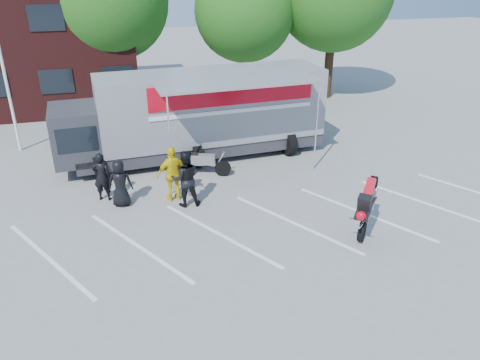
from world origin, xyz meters
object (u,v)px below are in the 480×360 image
spectator_hivis (173,174)px  tree_left (109,1)px  flagpole (2,28)px  transporter_truck (202,156)px  tree_mid (245,12)px  parked_motorcycle (205,175)px  spectator_leather_c (185,179)px  stunt_bike_rider (366,231)px  spectator_leather_b (102,177)px  spectator_leather_a (120,183)px

spectator_hivis → tree_left: bearing=-93.4°
flagpole → transporter_truck: bearing=-20.9°
tree_mid → tree_left: bearing=171.9°
parked_motorcycle → spectator_leather_c: size_ratio=1.07×
spectator_hivis → parked_motorcycle: bearing=-138.2°
stunt_bike_rider → spectator_hivis: spectator_hivis is taller
tree_mid → spectator_leather_b: size_ratio=4.50×
parked_motorcycle → transporter_truck: bearing=11.8°
tree_mid → parked_motorcycle: tree_mid is taller
spectator_leather_a → transporter_truck: bearing=-123.8°
parked_motorcycle → spectator_hivis: size_ratio=1.07×
tree_left → spectator_leather_a: tree_left is taller
parked_motorcycle → tree_left: bearing=34.2°
tree_mid → transporter_truck: (-4.08, -7.74, -4.94)m
parked_motorcycle → spectator_leather_a: spectator_leather_a is taller
flagpole → spectator_leather_b: bearing=-61.0°
parked_motorcycle → spectator_leather_a: 3.63m
tree_left → spectator_leather_b: size_ratio=5.06×
stunt_bike_rider → spectator_hivis: (-5.25, 3.64, 0.96)m
stunt_bike_rider → spectator_leather_b: bearing=-167.7°
transporter_truck → spectator_leather_b: size_ratio=6.44×
spectator_leather_b → spectator_leather_c: (2.64, -1.13, 0.11)m
spectator_leather_a → spectator_leather_c: size_ratio=0.84×
stunt_bike_rider → spectator_leather_a: 7.95m
tree_mid → spectator_leather_a: size_ratio=4.74×
transporter_truck → spectator_hivis: size_ratio=5.72×
spectator_leather_b → spectator_hivis: bearing=-177.2°
spectator_leather_a → tree_mid: bearing=-113.7°
tree_mid → spectator_leather_c: (-5.42, -11.88, -3.98)m
tree_mid → spectator_leather_c: tree_mid is taller
transporter_truck → spectator_leather_b: (-3.98, -3.01, 0.85)m
flagpole → spectator_leather_b: flagpole is taller
transporter_truck → parked_motorcycle: bearing=-102.0°
flagpole → tree_left: bearing=54.7°
transporter_truck → spectator_leather_a: bearing=-137.1°
transporter_truck → tree_left: bearing=105.0°
transporter_truck → spectator_leather_a: (-3.42, -3.59, 0.81)m
spectator_leather_b → spectator_hivis: 2.40m
tree_left → spectator_leather_c: bearing=-83.0°
flagpole → spectator_leather_a: size_ratio=4.93×
tree_left → spectator_leather_c: size_ratio=4.49×
tree_left → spectator_leather_a: bearing=-92.3°
tree_mid → spectator_leather_a: 14.20m
tree_mid → spectator_hivis: bearing=-116.8°
spectator_hivis → transporter_truck: bearing=-123.8°
tree_mid → transporter_truck: tree_mid is taller
spectator_leather_c → spectator_hivis: size_ratio=1.00×
spectator_leather_c → transporter_truck: bearing=-104.0°
spectator_leather_b → spectator_leather_c: bearing=175.3°
spectator_leather_a → spectator_leather_b: size_ratio=0.95×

